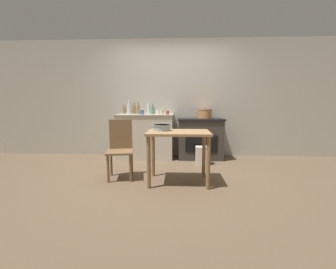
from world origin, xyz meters
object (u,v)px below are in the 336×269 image
stock_pot (205,114)px  bottle_center_left (129,108)px  bottle_mid_left (149,109)px  bottle_center (153,110)px  bottle_center_right (138,109)px  bottle_far_left (134,110)px  cup_far_right (162,112)px  cup_end_right (167,113)px  flour_sack (203,155)px  cup_mid_right (158,112)px  bottle_left (124,110)px  mixing_bowl_large (162,127)px  work_table (178,141)px  chair (120,147)px  cup_right (142,112)px  stove (200,138)px

stock_pot → bottle_center_left: size_ratio=1.00×
bottle_mid_left → bottle_center: 0.17m
bottle_mid_left → bottle_center_right: bearing=-159.9°
bottle_far_left → cup_far_right: size_ratio=2.58×
cup_end_right → bottle_center_left: bearing=157.5°
flour_sack → cup_mid_right: 1.29m
stock_pot → bottle_far_left: (-1.55, 0.13, 0.08)m
bottle_left → bottle_mid_left: bottle_mid_left is taller
mixing_bowl_large → bottle_far_left: size_ratio=1.19×
bottle_mid_left → bottle_center: (0.11, -0.13, -0.03)m
flour_sack → work_table: bearing=-114.4°
chair → bottle_far_left: size_ratio=3.94×
bottle_mid_left → cup_mid_right: (0.22, -0.20, -0.07)m
bottle_far_left → cup_mid_right: bottle_far_left is taller
flour_sack → cup_right: (-1.22, 0.31, 0.82)m
chair → bottle_center_right: 1.51m
chair → bottle_mid_left: bottle_mid_left is taller
bottle_far_left → bottle_center: bearing=-21.4°
bottle_center → cup_mid_right: (0.11, -0.07, -0.04)m
cup_mid_right → bottle_center: bearing=147.2°
stove → stock_pot: size_ratio=3.21×
bottle_far_left → bottle_left: size_ratio=1.18×
chair → cup_right: (0.16, 1.15, 0.51)m
cup_far_right → bottle_center_right: bearing=158.8°
stock_pot → cup_mid_right: stock_pot is taller
bottle_mid_left → bottle_center_right: size_ratio=1.09×
cup_mid_right → cup_far_right: (0.09, -0.08, 0.00)m
work_table → flour_sack: 1.22m
bottle_mid_left → bottle_center: size_ratio=1.39×
flour_sack → bottle_center_left: bottle_center_left is taller
bottle_center_right → cup_end_right: (0.64, -0.28, -0.06)m
stove → bottle_center: bottle_center is taller
stock_pot → cup_end_right: (-0.79, -0.28, 0.03)m
work_table → chair: (-0.91, 0.19, -0.15)m
chair → bottle_left: (-0.29, 1.50, 0.54)m
chair → bottle_center_left: size_ratio=3.06×
chair → bottle_center: bearing=65.9°
work_table → bottle_left: bottle_left is taller
cup_right → bottle_center_left: bearing=136.0°
bottle_center → bottle_far_left: bearing=158.6°
bottle_center → bottle_center_right: bearing=171.4°
stove → cup_far_right: size_ratio=10.68×
bottle_far_left → cup_end_right: bearing=-28.1°
chair → mixing_bowl_large: (0.66, -0.10, 0.33)m
bottle_left → cup_right: bottle_left is taller
stock_pot → cup_right: (-1.32, -0.24, 0.03)m
flour_sack → bottle_mid_left: size_ratio=1.22×
stove → mixing_bowl_large: stove is taller
work_table → bottle_center: size_ratio=4.45×
bottle_center → cup_end_right: (0.32, -0.23, -0.04)m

